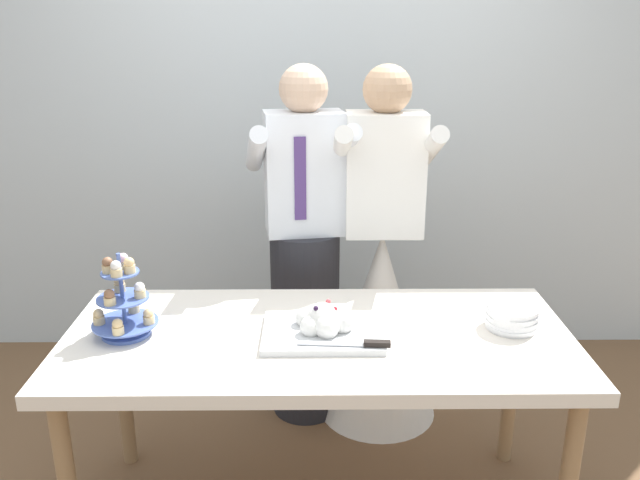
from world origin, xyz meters
The scene contains 7 objects.
rear_wall centered at (0.00, 1.47, 1.45)m, with size 5.20×0.10×2.90m, color silver.
dessert_table centered at (0.00, 0.00, 0.70)m, with size 1.80×0.80×0.78m.
cupcake_stand centered at (-0.68, 0.00, 0.90)m, with size 0.23×0.23×0.31m.
main_cake_tray centered at (0.02, -0.02, 0.81)m, with size 0.44×0.31×0.13m.
plate_stack centered at (0.70, 0.04, 0.82)m, with size 0.19×0.19×0.09m.
person_groom centered at (-0.06, 0.72, 0.75)m, with size 0.52×0.55×1.66m.
person_bride centered at (0.30, 0.70, 0.58)m, with size 0.56×0.56×1.66m.
Camera 1 is at (-0.01, -2.07, 1.83)m, focal length 36.48 mm.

